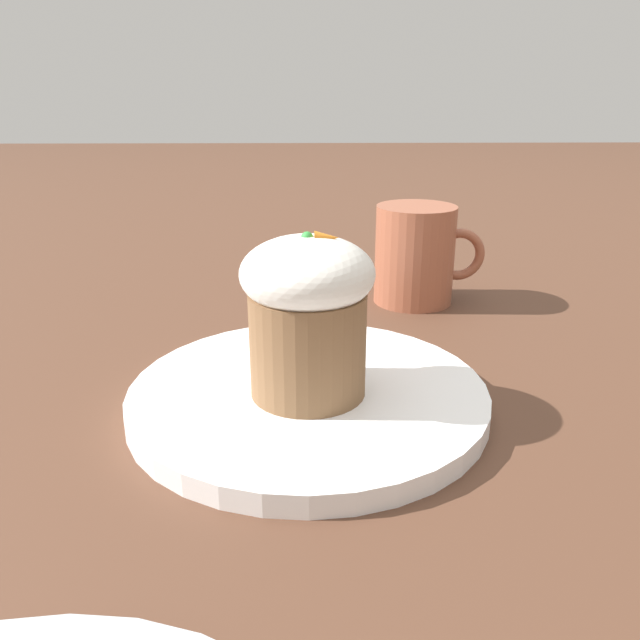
% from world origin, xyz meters
% --- Properties ---
extents(ground_plane, '(4.00, 4.00, 0.00)m').
position_xyz_m(ground_plane, '(0.00, 0.00, 0.00)').
color(ground_plane, '#513323').
extents(dessert_plate, '(0.23, 0.23, 0.01)m').
position_xyz_m(dessert_plate, '(0.00, 0.00, 0.01)').
color(dessert_plate, white).
rests_on(dessert_plate, ground_plane).
extents(carrot_cake, '(0.08, 0.08, 0.10)m').
position_xyz_m(carrot_cake, '(0.00, -0.01, 0.07)').
color(carrot_cake, brown).
rests_on(carrot_cake, dessert_plate).
extents(spoon, '(0.04, 0.13, 0.01)m').
position_xyz_m(spoon, '(-0.01, 0.01, 0.02)').
color(spoon, '#B7B7BC').
rests_on(spoon, dessert_plate).
extents(coffee_cup, '(0.11, 0.08, 0.09)m').
position_xyz_m(coffee_cup, '(0.10, 0.21, 0.05)').
color(coffee_cup, '#9E563D').
rests_on(coffee_cup, ground_plane).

